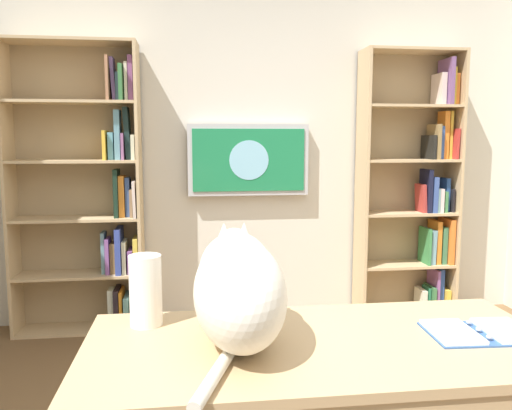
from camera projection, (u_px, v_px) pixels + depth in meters
The scene contains 8 objects.
wall_back at pixel (246, 145), 3.95m from camera, with size 4.52×0.06×2.70m, color silver.
bookshelf_left at pixel (418, 191), 4.00m from camera, with size 0.76×0.28×2.06m.
bookshelf_right at pixel (93, 197), 3.70m from camera, with size 0.91×0.28×2.07m.
wall_mounted_tv at pixel (248, 160), 3.89m from camera, with size 0.91×0.07×0.54m.
desk at pixel (323, 377), 1.61m from camera, with size 1.50×0.69×0.76m.
cat at pixel (238, 286), 1.61m from camera, with size 0.30×0.67×0.35m.
open_binder at pixel (479, 332), 1.68m from camera, with size 0.34×0.24×0.02m.
paper_towel_roll at pixel (146, 290), 1.75m from camera, with size 0.11×0.11×0.24m, color white.
Camera 1 is at (0.43, 1.73, 1.39)m, focal length 36.06 mm.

